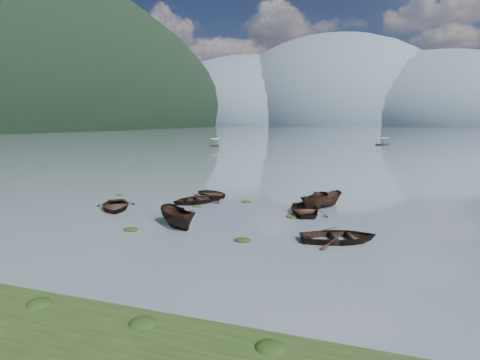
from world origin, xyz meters
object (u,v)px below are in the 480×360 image
(pontoon_left, at_px, (215,147))
(pontoon_centre, at_px, (382,145))
(rowboat_3, at_px, (305,213))
(rowboat_0, at_px, (115,209))

(pontoon_left, relative_size, pontoon_centre, 1.08)
(rowboat_3, bearing_deg, pontoon_left, -78.76)
(pontoon_left, bearing_deg, rowboat_3, -84.21)
(pontoon_left, distance_m, pontoon_centre, 58.27)
(rowboat_3, relative_size, pontoon_centre, 0.83)
(pontoon_left, height_order, pontoon_centre, pontoon_left)
(pontoon_centre, bearing_deg, rowboat_3, -70.77)
(rowboat_3, height_order, pontoon_centre, pontoon_centre)
(rowboat_0, distance_m, rowboat_3, 16.93)
(rowboat_0, distance_m, pontoon_centre, 114.45)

